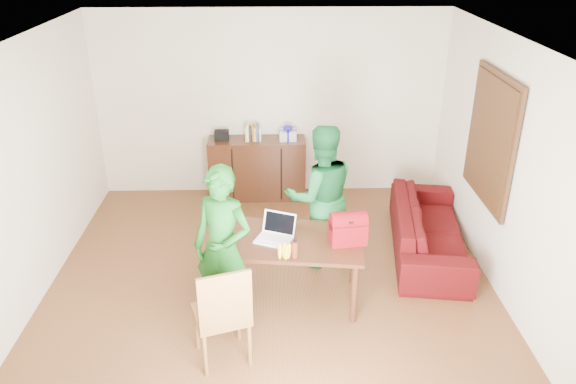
{
  "coord_description": "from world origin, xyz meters",
  "views": [
    {
      "loc": [
        0.06,
        -5.11,
        3.68
      ],
      "look_at": [
        0.19,
        0.16,
        1.18
      ],
      "focal_mm": 35.0,
      "sensor_mm": 36.0,
      "label": 1
    }
  ],
  "objects_px": {
    "person_far": "(320,196)",
    "sofa": "(429,228)",
    "table": "(288,246)",
    "red_bag": "(348,231)",
    "chair": "(223,331)",
    "bottle": "(295,248)",
    "person_near": "(223,248)",
    "laptop": "(274,237)"
  },
  "relations": [
    {
      "from": "person_far",
      "to": "sofa",
      "type": "height_order",
      "value": "person_far"
    },
    {
      "from": "table",
      "to": "red_bag",
      "type": "bearing_deg",
      "value": -1.13
    },
    {
      "from": "chair",
      "to": "bottle",
      "type": "bearing_deg",
      "value": 22.73
    },
    {
      "from": "table",
      "to": "person_near",
      "type": "relative_size",
      "value": 0.97
    },
    {
      "from": "chair",
      "to": "person_far",
      "type": "xyz_separation_m",
      "value": [
        1.02,
        1.68,
        0.56
      ]
    },
    {
      "from": "person_near",
      "to": "sofa",
      "type": "xyz_separation_m",
      "value": [
        2.41,
        1.29,
        -0.54
      ]
    },
    {
      "from": "sofa",
      "to": "chair",
      "type": "bearing_deg",
      "value": 136.37
    },
    {
      "from": "laptop",
      "to": "red_bag",
      "type": "relative_size",
      "value": 1.15
    },
    {
      "from": "bottle",
      "to": "sofa",
      "type": "bearing_deg",
      "value": 37.04
    },
    {
      "from": "laptop",
      "to": "bottle",
      "type": "height_order",
      "value": "laptop"
    },
    {
      "from": "bottle",
      "to": "sofa",
      "type": "distance_m",
      "value": 2.2
    },
    {
      "from": "table",
      "to": "red_bag",
      "type": "xyz_separation_m",
      "value": [
        0.61,
        -0.08,
        0.23
      ]
    },
    {
      "from": "person_far",
      "to": "chair",
      "type": "bearing_deg",
      "value": 48.3
    },
    {
      "from": "person_far",
      "to": "person_near",
      "type": "bearing_deg",
      "value": 36.06
    },
    {
      "from": "person_far",
      "to": "laptop",
      "type": "relative_size",
      "value": 4.06
    },
    {
      "from": "person_near",
      "to": "sofa",
      "type": "distance_m",
      "value": 2.78
    },
    {
      "from": "person_far",
      "to": "bottle",
      "type": "xyz_separation_m",
      "value": [
        -0.34,
        -1.08,
        -0.04
      ]
    },
    {
      "from": "person_far",
      "to": "bottle",
      "type": "height_order",
      "value": "person_far"
    },
    {
      "from": "table",
      "to": "chair",
      "type": "height_order",
      "value": "chair"
    },
    {
      "from": "table",
      "to": "sofa",
      "type": "distance_m",
      "value": 2.02
    },
    {
      "from": "laptop",
      "to": "red_bag",
      "type": "height_order",
      "value": "red_bag"
    },
    {
      "from": "person_near",
      "to": "bottle",
      "type": "height_order",
      "value": "person_near"
    },
    {
      "from": "chair",
      "to": "red_bag",
      "type": "distance_m",
      "value": 1.61
    },
    {
      "from": "bottle",
      "to": "table",
      "type": "bearing_deg",
      "value": 98.54
    },
    {
      "from": "person_near",
      "to": "table",
      "type": "bearing_deg",
      "value": 53.04
    },
    {
      "from": "person_near",
      "to": "sofa",
      "type": "bearing_deg",
      "value": 52.53
    },
    {
      "from": "table",
      "to": "person_near",
      "type": "height_order",
      "value": "person_near"
    },
    {
      "from": "person_far",
      "to": "red_bag",
      "type": "relative_size",
      "value": 4.68
    },
    {
      "from": "table",
      "to": "bottle",
      "type": "xyz_separation_m",
      "value": [
        0.05,
        -0.35,
        0.19
      ]
    },
    {
      "from": "laptop",
      "to": "bottle",
      "type": "relative_size",
      "value": 2.19
    },
    {
      "from": "sofa",
      "to": "table",
      "type": "bearing_deg",
      "value": 126.24
    },
    {
      "from": "table",
      "to": "chair",
      "type": "distance_m",
      "value": 1.18
    },
    {
      "from": "person_far",
      "to": "red_bag",
      "type": "height_order",
      "value": "person_far"
    },
    {
      "from": "bottle",
      "to": "red_bag",
      "type": "relative_size",
      "value": 0.53
    },
    {
      "from": "chair",
      "to": "sofa",
      "type": "xyz_separation_m",
      "value": [
        2.39,
        1.88,
        0.0
      ]
    },
    {
      "from": "table",
      "to": "person_near",
      "type": "distance_m",
      "value": 0.77
    },
    {
      "from": "person_near",
      "to": "person_far",
      "type": "bearing_deg",
      "value": 70.69
    },
    {
      "from": "table",
      "to": "sofa",
      "type": "bearing_deg",
      "value": 34.81
    },
    {
      "from": "sofa",
      "to": "person_far",
      "type": "bearing_deg",
      "value": 106.62
    },
    {
      "from": "person_far",
      "to": "laptop",
      "type": "distance_m",
      "value": 0.95
    },
    {
      "from": "bottle",
      "to": "person_far",
      "type": "bearing_deg",
      "value": 72.76
    },
    {
      "from": "table",
      "to": "sofa",
      "type": "xyz_separation_m",
      "value": [
        1.76,
        0.94,
        -0.33
      ]
    }
  ]
}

